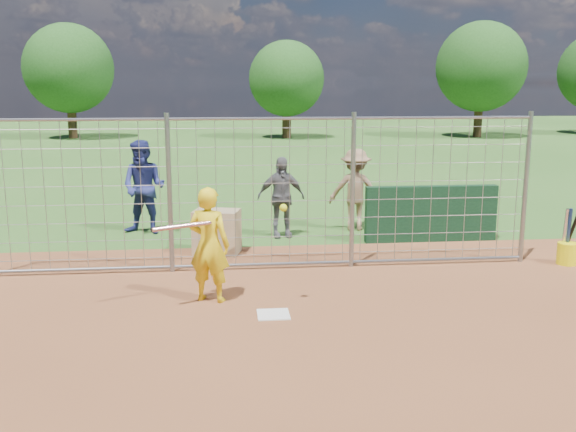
{
  "coord_description": "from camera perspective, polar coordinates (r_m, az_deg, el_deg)",
  "views": [
    {
      "loc": [
        -0.63,
        -8.33,
        3.06
      ],
      "look_at": [
        0.3,
        0.8,
        1.15
      ],
      "focal_mm": 40.0,
      "sensor_mm": 36.0,
      "label": 1
    }
  ],
  "objects": [
    {
      "name": "infield_dirt",
      "position": [
        6.18,
        0.86,
        -17.88
      ],
      "size": [
        18.0,
        18.0,
        0.0
      ],
      "primitive_type": "plane",
      "color": "brown",
      "rests_on": "ground"
    },
    {
      "name": "home_plate",
      "position": [
        8.71,
        -1.31,
        -8.75
      ],
      "size": [
        0.43,
        0.43,
        0.02
      ],
      "primitive_type": "cube",
      "color": "silver",
      "rests_on": "ground"
    },
    {
      "name": "equipment_bin",
      "position": [
        11.75,
        -6.34,
        -1.4
      ],
      "size": [
        0.91,
        0.74,
        0.8
      ],
      "primitive_type": "cube",
      "rotation": [
        0.0,
        0.0,
        -0.26
      ],
      "color": "tan",
      "rests_on": "ground"
    },
    {
      "name": "dugout_wall",
      "position": [
        12.84,
        12.59,
        0.19
      ],
      "size": [
        2.6,
        0.2,
        1.1
      ],
      "primitive_type": "cube",
      "color": "#11381E",
      "rests_on": "ground"
    },
    {
      "name": "bucket_with_bats",
      "position": [
        12.0,
        23.57,
        -2.82
      ],
      "size": [
        0.34,
        0.38,
        0.98
      ],
      "color": "#FFF50D",
      "rests_on": "ground"
    },
    {
      "name": "ground",
      "position": [
        8.9,
        -1.41,
        -8.36
      ],
      "size": [
        100.0,
        100.0,
        0.0
      ],
      "primitive_type": "plane",
      "color": "#2D591E",
      "rests_on": "ground"
    },
    {
      "name": "batter",
      "position": [
        9.09,
        -7.03,
        -2.55
      ],
      "size": [
        0.71,
        0.59,
        1.65
      ],
      "primitive_type": "imported",
      "rotation": [
        0.0,
        0.0,
        2.77
      ],
      "color": "yellow",
      "rests_on": "ground"
    },
    {
      "name": "tree_line",
      "position": [
        36.66,
        0.05,
        12.76
      ],
      "size": [
        44.66,
        6.72,
        6.48
      ],
      "color": "#3F2B19",
      "rests_on": "ground"
    },
    {
      "name": "bystander_b",
      "position": [
        12.85,
        -0.64,
        1.7
      ],
      "size": [
        1.0,
        0.51,
        1.63
      ],
      "primitive_type": "imported",
      "rotation": [
        0.0,
        0.0,
        0.12
      ],
      "color": "#55565A",
      "rests_on": "ground"
    },
    {
      "name": "bystander_a",
      "position": [
        13.45,
        -12.68,
        2.5
      ],
      "size": [
        1.12,
        0.99,
        1.93
      ],
      "primitive_type": "imported",
      "rotation": [
        0.0,
        0.0,
        -0.32
      ],
      "color": "navy",
      "rests_on": "ground"
    },
    {
      "name": "equipment_in_play",
      "position": [
        8.7,
        -7.2,
        -0.49
      ],
      "size": [
        1.8,
        0.45,
        0.33
      ],
      "color": "silver",
      "rests_on": "ground"
    },
    {
      "name": "bystander_c",
      "position": [
        13.56,
        6.01,
        2.34
      ],
      "size": [
        1.23,
        0.88,
        1.72
      ],
      "primitive_type": "imported",
      "rotation": [
        0.0,
        0.0,
        2.91
      ],
      "color": "#8D694C",
      "rests_on": "ground"
    },
    {
      "name": "backstop_fence",
      "position": [
        10.51,
        -2.29,
        1.87
      ],
      "size": [
        9.08,
        0.08,
        2.6
      ],
      "color": "gray",
      "rests_on": "ground"
    }
  ]
}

